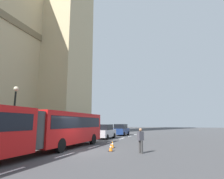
{
  "coord_description": "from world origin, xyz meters",
  "views": [
    {
      "loc": [
        -12.91,
        -6.88,
        2.06
      ],
      "look_at": [
        15.68,
        2.63,
        7.39
      ],
      "focal_mm": 30.28,
      "sensor_mm": 36.0,
      "label": 1
    }
  ],
  "objects": [
    {
      "name": "sedan_lead",
      "position": [
        11.07,
        2.11,
        0.91
      ],
      "size": [
        4.4,
        1.86,
        1.85
      ],
      "color": "#B7B7BC",
      "rests_on": "ground_plane"
    },
    {
      "name": "lane_centre_marking",
      "position": [
        2.79,
        0.0,
        0.0
      ],
      "size": [
        39.0,
        0.16,
        0.01
      ],
      "color": "silver",
      "rests_on": "ground_plane"
    },
    {
      "name": "street_lamp",
      "position": [
        0.13,
        6.5,
        3.06
      ],
      "size": [
        0.44,
        0.44,
        5.27
      ],
      "color": "black",
      "rests_on": "ground_plane"
    },
    {
      "name": "sedan_trailing",
      "position": [
        17.87,
        1.75,
        0.91
      ],
      "size": [
        4.4,
        1.86,
        1.85
      ],
      "color": "navy",
      "rests_on": "ground_plane"
    },
    {
      "name": "pedestrian_near_cones",
      "position": [
        0.49,
        -4.52,
        0.91
      ],
      "size": [
        0.46,
        0.44,
        1.69
      ],
      "color": "#333333",
      "rests_on": "ground_plane"
    },
    {
      "name": "traffic_cone_west",
      "position": [
        0.72,
        -2.26,
        0.28
      ],
      "size": [
        0.36,
        0.36,
        0.58
      ],
      "color": "black",
      "rests_on": "ground_plane"
    },
    {
      "name": "traffic_cone_middle",
      "position": [
        2.59,
        -1.76,
        0.28
      ],
      "size": [
        0.36,
        0.36,
        0.58
      ],
      "color": "black",
      "rests_on": "ground_plane"
    },
    {
      "name": "articulated_bus",
      "position": [
        -3.27,
        1.99,
        1.75
      ],
      "size": [
        18.67,
        2.54,
        2.9
      ],
      "color": "red",
      "rests_on": "ground_plane"
    },
    {
      "name": "ground_plane",
      "position": [
        0.0,
        0.0,
        0.0
      ],
      "size": [
        160.0,
        160.0,
        0.0
      ],
      "primitive_type": "plane",
      "color": "#424244"
    }
  ]
}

